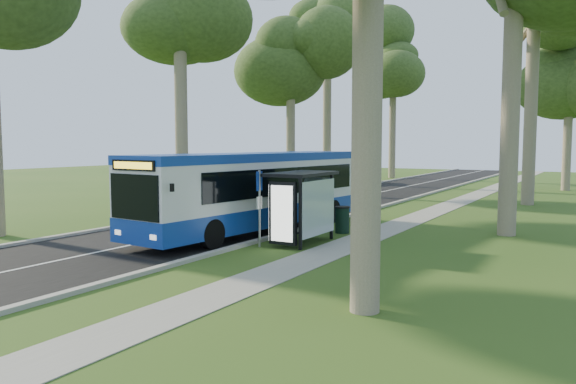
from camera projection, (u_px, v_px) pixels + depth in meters
name	position (u px, v px, depth m)	size (l,w,h in m)	color
ground	(260.00, 242.00, 20.34)	(120.00, 120.00, 0.00)	#2F5119
road	(305.00, 208.00, 30.71)	(7.00, 100.00, 0.02)	black
kerb_east	(365.00, 211.00, 28.96)	(0.25, 100.00, 0.12)	#9E9B93
kerb_west	(252.00, 204.00, 32.44)	(0.25, 100.00, 0.12)	#9E9B93
centre_line	(305.00, 208.00, 30.71)	(0.12, 100.00, 0.01)	white
footpath	(422.00, 216.00, 27.47)	(1.50, 100.00, 0.02)	gray
bus	(254.00, 191.00, 22.36)	(3.64, 12.16, 3.17)	white
bus_stop_sign	(259.00, 200.00, 19.14)	(0.09, 0.37, 2.65)	gray
bus_shelter	(300.00, 194.00, 19.56)	(1.64, 2.97, 2.54)	black
litter_bin	(342.00, 220.00, 22.27)	(0.61, 0.61, 1.06)	black
car_white	(300.00, 181.00, 41.98)	(1.71, 4.24, 1.45)	silver
car_silver	(357.00, 174.00, 49.10)	(1.79, 5.14, 1.69)	#A9ABB1
tree_west_c	(291.00, 58.00, 39.52)	(5.20, 5.20, 12.85)	#7A6B56
tree_west_d	(328.00, 32.00, 48.82)	(5.20, 5.20, 17.90)	#7A6B56
tree_west_e	(393.00, 62.00, 56.34)	(5.20, 5.20, 15.75)	#7A6B56
tree_east_d	(571.00, 62.00, 41.41)	(5.20, 5.20, 12.84)	#7A6B56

